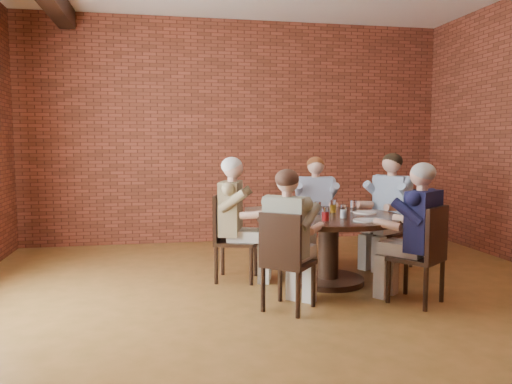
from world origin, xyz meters
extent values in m
plane|color=#9E6930|center=(0.00, 0.00, 0.00)|extent=(7.00, 7.00, 0.00)
plane|color=brown|center=(0.00, 3.50, 1.70)|extent=(7.00, 0.00, 7.00)
cylinder|color=black|center=(0.59, 0.92, 0.03)|extent=(0.78, 0.78, 0.06)
cylinder|color=black|center=(0.59, 0.92, 0.35)|extent=(0.22, 0.22, 0.64)
cylinder|color=#381F14|center=(0.59, 0.92, 0.72)|extent=(1.57, 1.57, 0.05)
cube|color=black|center=(1.56, 1.48, 0.43)|extent=(0.63, 0.63, 0.04)
cube|color=black|center=(1.74, 1.58, 0.71)|extent=(0.26, 0.42, 0.52)
cylinder|color=black|center=(1.29, 1.55, 0.21)|extent=(0.04, 0.04, 0.41)
cylinder|color=black|center=(1.49, 1.21, 0.21)|extent=(0.04, 0.04, 0.41)
cylinder|color=black|center=(1.64, 1.75, 0.21)|extent=(0.04, 0.04, 0.41)
cylinder|color=black|center=(1.83, 1.40, 0.21)|extent=(0.04, 0.04, 0.41)
cube|color=black|center=(0.78, 1.96, 0.43)|extent=(0.50, 0.50, 0.04)
cube|color=black|center=(0.81, 2.15, 0.70)|extent=(0.43, 0.12, 0.50)
cylinder|color=black|center=(0.56, 1.81, 0.21)|extent=(0.04, 0.04, 0.41)
cylinder|color=black|center=(0.93, 1.74, 0.21)|extent=(0.04, 0.04, 0.41)
cylinder|color=black|center=(0.63, 2.18, 0.21)|extent=(0.04, 0.04, 0.41)
cylinder|color=black|center=(0.99, 2.11, 0.21)|extent=(0.04, 0.04, 0.41)
cube|color=black|center=(-0.37, 1.23, 0.43)|extent=(0.56, 0.56, 0.04)
cube|color=black|center=(-0.57, 1.29, 0.70)|extent=(0.17, 0.43, 0.51)
cylinder|color=black|center=(-0.25, 0.99, 0.21)|extent=(0.04, 0.04, 0.41)
cylinder|color=black|center=(-0.13, 1.35, 0.21)|extent=(0.04, 0.04, 0.41)
cylinder|color=black|center=(-0.61, 1.11, 0.21)|extent=(0.04, 0.04, 0.41)
cylinder|color=black|center=(-0.50, 1.47, 0.21)|extent=(0.04, 0.04, 0.41)
cube|color=black|center=(-0.05, 0.15, 0.43)|extent=(0.57, 0.57, 0.04)
cube|color=black|center=(-0.17, 0.01, 0.68)|extent=(0.34, 0.29, 0.46)
cylinder|color=black|center=(0.19, 0.17, 0.21)|extent=(0.04, 0.04, 0.41)
cylinder|color=black|center=(-0.07, 0.40, 0.21)|extent=(0.04, 0.04, 0.41)
cylinder|color=black|center=(-0.03, -0.09, 0.21)|extent=(0.04, 0.04, 0.41)
cylinder|color=black|center=(-0.30, 0.13, 0.21)|extent=(0.04, 0.04, 0.41)
cube|color=black|center=(1.19, 0.12, 0.43)|extent=(0.60, 0.60, 0.04)
cube|color=black|center=(1.31, -0.04, 0.70)|extent=(0.37, 0.29, 0.49)
cylinder|color=black|center=(1.23, 0.38, 0.21)|extent=(0.04, 0.04, 0.41)
cylinder|color=black|center=(0.93, 0.16, 0.21)|extent=(0.04, 0.04, 0.41)
cylinder|color=black|center=(1.45, 0.08, 0.21)|extent=(0.04, 0.04, 0.41)
cylinder|color=black|center=(1.15, -0.14, 0.21)|extent=(0.04, 0.04, 0.41)
cylinder|color=white|center=(1.04, 1.01, 0.76)|extent=(0.26, 0.26, 0.01)
cylinder|color=white|center=(0.46, 1.37, 0.76)|extent=(0.26, 0.26, 0.01)
cylinder|color=white|center=(0.12, 1.09, 0.76)|extent=(0.26, 0.26, 0.01)
cylinder|color=white|center=(0.82, 0.45, 0.76)|extent=(0.26, 0.26, 0.01)
cylinder|color=white|center=(0.93, 1.04, 0.82)|extent=(0.07, 0.07, 0.14)
cylinder|color=white|center=(0.71, 1.12, 0.82)|extent=(0.07, 0.07, 0.14)
cylinder|color=white|center=(0.48, 1.33, 0.82)|extent=(0.07, 0.07, 0.14)
cylinder|color=white|center=(0.48, 0.98, 0.82)|extent=(0.07, 0.07, 0.14)
cylinder|color=white|center=(0.25, 0.91, 0.82)|extent=(0.07, 0.07, 0.14)
cylinder|color=white|center=(0.42, 0.54, 0.82)|extent=(0.07, 0.07, 0.14)
cylinder|color=white|center=(0.67, 0.68, 0.82)|extent=(0.07, 0.07, 0.14)
cube|color=black|center=(0.92, 0.47, 0.75)|extent=(0.08, 0.16, 0.01)
camera|label=1|loc=(-1.19, -4.18, 1.52)|focal=35.00mm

